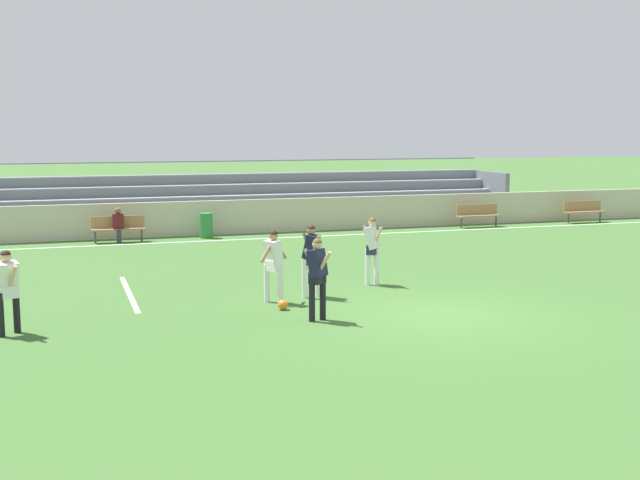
% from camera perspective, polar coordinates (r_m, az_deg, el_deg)
% --- Properties ---
extents(ground_plane, '(160.00, 160.00, 0.00)m').
position_cam_1_polar(ground_plane, '(17.22, 8.48, -5.31)').
color(ground_plane, '#3D662D').
extents(field_line_sideline, '(44.00, 0.12, 0.01)m').
position_cam_1_polar(field_line_sideline, '(29.04, -2.85, 0.16)').
color(field_line_sideline, white).
rests_on(field_line_sideline, ground).
extents(field_line_penalty_mark, '(0.12, 4.40, 0.01)m').
position_cam_1_polar(field_line_penalty_mark, '(19.81, -13.33, -3.68)').
color(field_line_penalty_mark, white).
rests_on(field_line_penalty_mark, ground).
extents(sideline_wall, '(48.00, 0.16, 1.27)m').
position_cam_1_polar(sideline_wall, '(30.48, -3.64, 1.72)').
color(sideline_wall, beige).
rests_on(sideline_wall, ground).
extents(bleacher_stand, '(22.94, 3.20, 2.58)m').
position_cam_1_polar(bleacher_stand, '(32.65, -5.72, 2.93)').
color(bleacher_stand, '#9EA3AD').
rests_on(bleacher_stand, ground).
extents(bench_centre_sideline, '(1.80, 0.40, 0.90)m').
position_cam_1_polar(bench_centre_sideline, '(32.78, 11.10, 1.86)').
color(bench_centre_sideline, '#99754C').
rests_on(bench_centre_sideline, ground).
extents(bench_near_bin, '(1.80, 0.40, 0.90)m').
position_cam_1_polar(bench_near_bin, '(35.45, 18.12, 2.06)').
color(bench_near_bin, '#99754C').
rests_on(bench_near_bin, ground).
extents(bench_near_wall_gap, '(1.80, 0.40, 0.90)m').
position_cam_1_polar(bench_near_wall_gap, '(28.71, -14.07, 0.94)').
color(bench_near_wall_gap, '#99754C').
rests_on(bench_near_wall_gap, ground).
extents(trash_bin, '(0.47, 0.47, 0.90)m').
position_cam_1_polar(trash_bin, '(29.24, -8.05, 1.03)').
color(trash_bin, '#2D7F3D').
rests_on(trash_bin, ground).
extents(spectator_seated, '(0.36, 0.42, 1.21)m').
position_cam_1_polar(spectator_seated, '(28.58, -14.06, 1.22)').
color(spectator_seated, '#2D2D38').
rests_on(spectator_seated, ground).
extents(player_dark_wide_left, '(0.50, 0.65, 1.70)m').
position_cam_1_polar(player_dark_wide_left, '(18.71, -0.62, -1.00)').
color(player_dark_wide_left, white).
rests_on(player_dark_wide_left, ground).
extents(player_white_dropping_back, '(0.74, 0.47, 1.65)m').
position_cam_1_polar(player_white_dropping_back, '(18.11, -3.31, -1.41)').
color(player_white_dropping_back, white).
rests_on(player_white_dropping_back, ground).
extents(player_white_pressing_high, '(0.48, 0.73, 1.64)m').
position_cam_1_polar(player_white_pressing_high, '(16.39, -21.23, -2.97)').
color(player_white_pressing_high, black).
rests_on(player_white_pressing_high, ground).
extents(player_white_overlapping, '(0.53, 0.59, 1.70)m').
position_cam_1_polar(player_white_overlapping, '(20.24, 3.72, -0.33)').
color(player_white_overlapping, white).
rests_on(player_white_overlapping, ground).
extents(player_dark_on_ball, '(0.49, 0.66, 1.70)m').
position_cam_1_polar(player_dark_on_ball, '(16.39, -0.19, -2.26)').
color(player_dark_on_ball, black).
rests_on(player_dark_on_ball, ground).
extents(soccer_ball, '(0.22, 0.22, 0.22)m').
position_cam_1_polar(soccer_ball, '(17.56, -2.64, -4.60)').
color(soccer_ball, orange).
rests_on(soccer_ball, ground).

